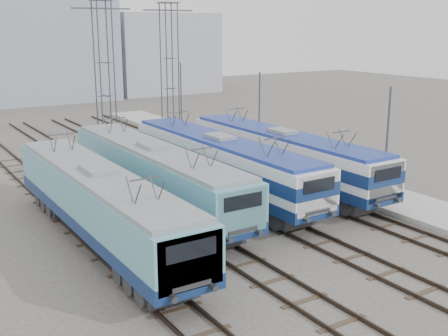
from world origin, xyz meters
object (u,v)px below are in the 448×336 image
at_px(locomotive_center_right, 221,161).
at_px(mast_rear, 181,102).
at_px(locomotive_far_right, 283,153).
at_px(mast_mid, 259,120).
at_px(catenary_tower_east, 170,69).
at_px(locomotive_far_left, 101,202).
at_px(locomotive_center_left, 155,172).
at_px(mast_front, 386,150).
at_px(catenary_tower_west, 105,74).

height_order(locomotive_center_right, mast_rear, mast_rear).
height_order(locomotive_far_right, mast_mid, mast_mid).
bearing_deg(catenary_tower_east, mast_mid, -78.14).
bearing_deg(catenary_tower_east, locomotive_far_left, -125.45).
distance_m(locomotive_center_left, locomotive_center_right, 4.51).
bearing_deg(mast_mid, locomotive_center_right, -142.29).
relative_size(locomotive_far_left, mast_mid, 2.54).
bearing_deg(catenary_tower_east, locomotive_center_left, -120.05).
bearing_deg(mast_mid, locomotive_far_right, -109.43).
bearing_deg(locomotive_far_left, locomotive_center_left, 37.78).
height_order(locomotive_far_left, mast_front, mast_front).
relative_size(catenary_tower_east, mast_front, 1.71).
distance_m(locomotive_center_left, mast_rear, 20.31).
relative_size(catenary_tower_east, mast_rear, 1.71).
distance_m(locomotive_center_right, locomotive_far_right, 4.51).
relative_size(locomotive_center_right, mast_mid, 2.54).
xyz_separation_m(locomotive_center_left, mast_rear, (10.85, 17.12, 1.28)).
bearing_deg(mast_mid, locomotive_center_left, -154.73).
distance_m(locomotive_far_left, mast_front, 15.77).
relative_size(locomotive_far_left, locomotive_center_left, 1.00).
relative_size(catenary_tower_west, mast_front, 1.71).
bearing_deg(mast_front, catenary_tower_east, 95.45).
height_order(locomotive_far_left, locomotive_center_left, locomotive_center_left).
relative_size(locomotive_center_left, catenary_tower_west, 1.48).
height_order(locomotive_far_right, mast_rear, mast_rear).
bearing_deg(locomotive_far_left, mast_rear, 53.32).
bearing_deg(mast_rear, locomotive_far_right, -96.12).
distance_m(locomotive_far_left, mast_rear, 25.73).
distance_m(locomotive_center_left, mast_front, 12.91).
xyz_separation_m(locomotive_center_right, mast_front, (6.35, -7.09, 1.23)).
distance_m(catenary_tower_east, mast_mid, 10.69).
height_order(locomotive_center_right, catenary_tower_west, catenary_tower_west).
xyz_separation_m(locomotive_center_left, locomotive_center_right, (4.50, 0.21, 0.05)).
xyz_separation_m(locomotive_far_right, mast_mid, (1.85, 5.24, 1.26)).
bearing_deg(mast_rear, catenary_tower_east, -136.40).
height_order(locomotive_center_left, locomotive_center_right, locomotive_center_left).
relative_size(locomotive_center_left, catenary_tower_east, 1.48).
bearing_deg(mast_front, locomotive_far_left, 167.55).
bearing_deg(catenary_tower_west, mast_mid, -42.93).
distance_m(locomotive_center_left, locomotive_far_right, 9.00).
bearing_deg(locomotive_center_right, catenary_tower_east, 74.09).
relative_size(locomotive_center_left, mast_front, 2.54).
height_order(locomotive_center_left, catenary_tower_east, catenary_tower_east).
relative_size(catenary_tower_west, mast_rear, 1.71).
bearing_deg(mast_rear, catenary_tower_west, -155.06).
bearing_deg(mast_front, locomotive_center_left, 147.63).
bearing_deg(catenary_tower_east, mast_front, -84.55).
relative_size(locomotive_center_left, locomotive_far_right, 1.02).
distance_m(mast_front, mast_mid, 12.00).
xyz_separation_m(catenary_tower_west, catenary_tower_east, (6.50, 2.00, 0.00)).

